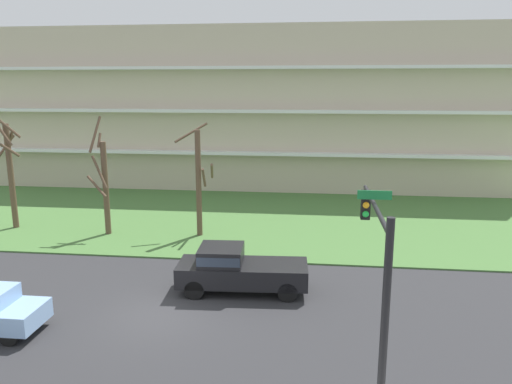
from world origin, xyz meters
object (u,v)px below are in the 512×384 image
tree_left (104,183)px  traffic_signal_mast (376,268)px  pickup_black_near_left (237,268)px  tree_far_left (10,169)px  tree_center (199,180)px

tree_left → traffic_signal_mast: size_ratio=1.17×
pickup_black_near_left → tree_far_left: bearing=-30.5°
tree_left → tree_center: size_ratio=1.06×
tree_far_left → traffic_signal_mast: 24.57m
tree_center → traffic_signal_mast: tree_center is taller
tree_left → traffic_signal_mast: (13.44, -14.31, 0.93)m
tree_far_left → tree_center: (11.49, -0.15, -0.37)m
pickup_black_near_left → traffic_signal_mast: bearing=119.8°
tree_far_left → traffic_signal_mast: tree_far_left is taller
tree_far_left → pickup_black_near_left: bearing=-27.4°
tree_center → pickup_black_near_left: bearing=-66.2°
tree_far_left → pickup_black_near_left: tree_far_left is taller
tree_left → traffic_signal_mast: bearing=-46.8°
tree_left → tree_far_left: bearing=174.2°
pickup_black_near_left → traffic_signal_mast: (4.70, -7.25, 2.99)m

